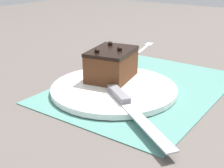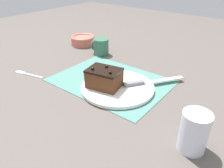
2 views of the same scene
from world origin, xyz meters
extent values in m
plane|color=#544C47|center=(0.00, 0.00, 0.00)|extent=(3.00, 3.00, 0.00)
cube|color=slate|center=(0.00, 0.00, 0.00)|extent=(0.46, 0.34, 0.00)
cylinder|color=white|center=(-0.06, 0.04, 0.01)|extent=(0.28, 0.28, 0.01)
cube|color=#512D19|center=(-0.02, 0.07, 0.05)|extent=(0.14, 0.11, 0.06)
cube|color=black|center=(-0.02, 0.07, 0.08)|extent=(0.14, 0.11, 0.01)
sphere|color=black|center=(-0.06, 0.08, 0.09)|extent=(0.01, 0.01, 0.01)
sphere|color=black|center=(-0.02, 0.05, 0.09)|extent=(0.01, 0.01, 0.01)
sphere|color=black|center=(0.01, 0.10, 0.09)|extent=(0.01, 0.01, 0.01)
cube|color=slate|center=(-0.11, -0.01, 0.02)|extent=(0.06, 0.08, 0.01)
cube|color=#B7BABF|center=(-0.18, -0.11, 0.02)|extent=(0.12, 0.16, 0.00)
cylinder|color=white|center=(-0.40, 0.16, 0.06)|extent=(0.07, 0.07, 0.11)
cylinder|color=#C66656|center=(0.42, -0.26, 0.02)|extent=(0.14, 0.14, 0.04)
torus|color=#C66656|center=(0.42, -0.26, 0.04)|extent=(0.14, 0.14, 0.02)
cylinder|color=#33664C|center=(0.23, -0.21, 0.04)|extent=(0.08, 0.08, 0.09)
torus|color=#33664C|center=(0.27, -0.21, 0.04)|extent=(0.01, 0.06, 0.06)
cube|color=#B7BABF|center=(0.30, 0.17, 0.00)|extent=(0.10, 0.03, 0.01)
cube|color=#B7BABF|center=(0.37, 0.19, 0.00)|extent=(0.05, 0.03, 0.01)
camera|label=1|loc=(-0.60, -0.33, 0.28)|focal=50.00mm
camera|label=2|loc=(-0.50, 0.63, 0.43)|focal=35.00mm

